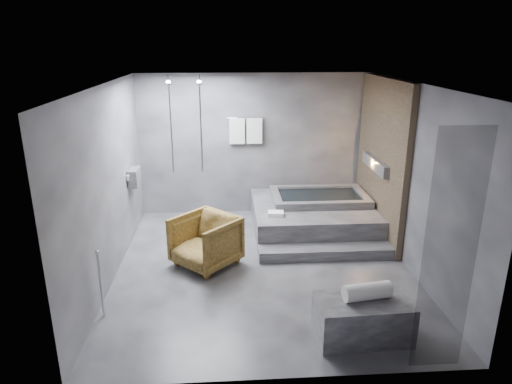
{
  "coord_description": "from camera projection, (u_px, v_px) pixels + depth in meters",
  "views": [
    {
      "loc": [
        -0.54,
        -6.4,
        3.37
      ],
      "look_at": [
        -0.09,
        0.3,
        1.14
      ],
      "focal_mm": 32.0,
      "sensor_mm": 36.0,
      "label": 1
    }
  ],
  "objects": [
    {
      "name": "tub_deck",
      "position": [
        313.0,
        217.0,
        8.52
      ],
      "size": [
        2.2,
        2.0,
        0.5
      ],
      "primitive_type": "cube",
      "color": "#353538",
      "rests_on": "ground"
    },
    {
      "name": "deck_towel",
      "position": [
        276.0,
        214.0,
        7.87
      ],
      "size": [
        0.29,
        0.23,
        0.07
      ],
      "primitive_type": "cube",
      "rotation": [
        0.0,
        0.0,
        -0.11
      ],
      "color": "white",
      "rests_on": "tub_deck"
    },
    {
      "name": "tub_step",
      "position": [
        326.0,
        252.0,
        7.45
      ],
      "size": [
        2.2,
        0.36,
        0.18
      ],
      "primitive_type": "cube",
      "color": "#353538",
      "rests_on": "ground"
    },
    {
      "name": "concrete_bench",
      "position": [
        363.0,
        319.0,
        5.39
      ],
      "size": [
        1.12,
        0.65,
        0.49
      ],
      "primitive_type": "cube",
      "rotation": [
        0.0,
        0.0,
        0.05
      ],
      "color": "#38383B",
      "rests_on": "ground"
    },
    {
      "name": "room",
      "position": [
        288.0,
        155.0,
        6.87
      ],
      "size": [
        5.0,
        5.04,
        2.82
      ],
      "color": "#303032",
      "rests_on": "ground"
    },
    {
      "name": "rolled_towel",
      "position": [
        367.0,
        292.0,
        5.31
      ],
      "size": [
        0.59,
        0.29,
        0.2
      ],
      "primitive_type": "cylinder",
      "rotation": [
        0.0,
        1.57,
        0.16
      ],
      "color": "white",
      "rests_on": "concrete_bench"
    },
    {
      "name": "driftwood_chair",
      "position": [
        206.0,
        241.0,
        7.11
      ],
      "size": [
        1.24,
        1.24,
        0.81
      ],
      "primitive_type": "imported",
      "rotation": [
        0.0,
        0.0,
        -0.76
      ],
      "color": "#463011",
      "rests_on": "ground"
    }
  ]
}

